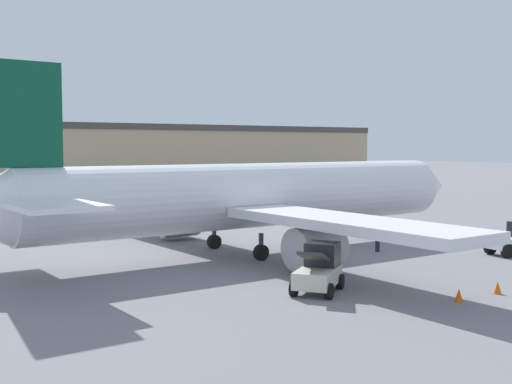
# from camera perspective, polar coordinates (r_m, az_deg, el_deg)

# --- Properties ---
(ground_plane) EXTENTS (400.00, 400.00, 0.00)m
(ground_plane) POSITION_cam_1_polar(r_m,az_deg,el_deg) (39.66, 0.00, -5.35)
(ground_plane) COLOR slate
(terminal_building) EXTENTS (88.80, 10.70, 9.05)m
(terminal_building) POSITION_cam_1_polar(r_m,az_deg,el_deg) (73.72, -20.12, 2.29)
(terminal_building) COLOR tan
(terminal_building) RESTS_ON ground_plane
(airplane) EXTENTS (36.68, 34.23, 10.61)m
(airplane) POSITION_cam_1_polar(r_m,az_deg,el_deg) (38.75, -1.06, -0.49)
(airplane) COLOR white
(airplane) RESTS_ON ground_plane
(ground_crew_worker) EXTENTS (0.38, 0.38, 1.74)m
(ground_crew_worker) POSITION_cam_1_polar(r_m,az_deg,el_deg) (40.34, 10.76, -3.93)
(ground_crew_worker) COLOR #1E2338
(ground_crew_worker) RESTS_ON ground_plane
(belt_loader_truck) EXTENTS (3.32, 3.17, 2.13)m
(belt_loader_truck) POSITION_cam_1_polar(r_m,az_deg,el_deg) (29.01, 5.62, -6.84)
(belt_loader_truck) COLOR beige
(belt_loader_truck) RESTS_ON ground_plane
(safety_cone_near) EXTENTS (0.36, 0.36, 0.55)m
(safety_cone_near) POSITION_cam_1_polar(r_m,az_deg,el_deg) (28.43, 17.59, -8.74)
(safety_cone_near) COLOR #EF590F
(safety_cone_near) RESTS_ON ground_plane
(safety_cone_far) EXTENTS (0.36, 0.36, 0.55)m
(safety_cone_far) POSITION_cam_1_polar(r_m,az_deg,el_deg) (30.48, 20.68, -7.95)
(safety_cone_far) COLOR #EF590F
(safety_cone_far) RESTS_ON ground_plane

